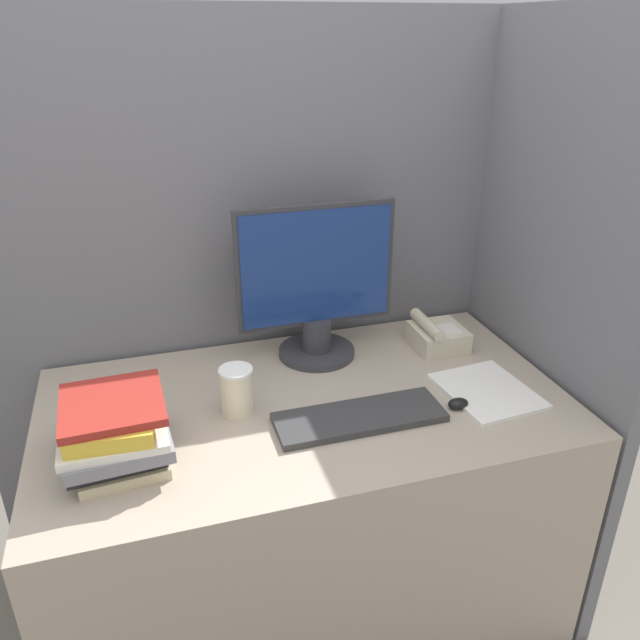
# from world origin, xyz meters

# --- Properties ---
(cubicle_panel_rear) EXTENTS (1.83, 0.04, 1.74)m
(cubicle_panel_rear) POSITION_xyz_m (0.00, 0.83, 0.87)
(cubicle_panel_rear) COLOR slate
(cubicle_panel_rear) RESTS_ON ground_plane
(cubicle_panel_right) EXTENTS (0.04, 0.85, 1.74)m
(cubicle_panel_right) POSITION_xyz_m (0.75, 0.43, 0.87)
(cubicle_panel_right) COLOR slate
(cubicle_panel_right) RESTS_ON ground_plane
(desk) EXTENTS (1.43, 0.79, 0.75)m
(desk) POSITION_xyz_m (0.00, 0.40, 0.38)
(desk) COLOR tan
(desk) RESTS_ON ground_plane
(monitor) EXTENTS (0.48, 0.24, 0.48)m
(monitor) POSITION_xyz_m (0.11, 0.65, 0.96)
(monitor) COLOR #333338
(monitor) RESTS_ON desk
(keyboard) EXTENTS (0.44, 0.15, 0.02)m
(keyboard) POSITION_xyz_m (0.11, 0.26, 0.76)
(keyboard) COLOR #333333
(keyboard) RESTS_ON desk
(mouse) EXTENTS (0.06, 0.04, 0.03)m
(mouse) POSITION_xyz_m (0.38, 0.24, 0.77)
(mouse) COLOR black
(mouse) RESTS_ON desk
(coffee_cup) EXTENTS (0.09, 0.09, 0.13)m
(coffee_cup) POSITION_xyz_m (-0.19, 0.40, 0.82)
(coffee_cup) COLOR beige
(coffee_cup) RESTS_ON desk
(book_stack) EXTENTS (0.26, 0.29, 0.16)m
(book_stack) POSITION_xyz_m (-0.49, 0.28, 0.83)
(book_stack) COLOR #C6B78C
(book_stack) RESTS_ON desk
(desk_telephone) EXTENTS (0.16, 0.18, 0.10)m
(desk_telephone) POSITION_xyz_m (0.49, 0.58, 0.79)
(desk_telephone) COLOR beige
(desk_telephone) RESTS_ON desk
(paper_pile) EXTENTS (0.25, 0.29, 0.01)m
(paper_pile) POSITION_xyz_m (0.50, 0.29, 0.76)
(paper_pile) COLOR white
(paper_pile) RESTS_ON desk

